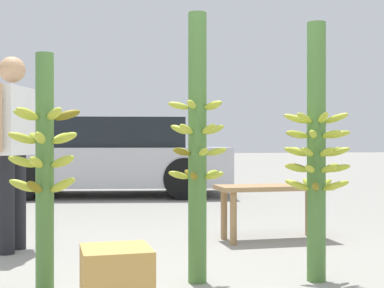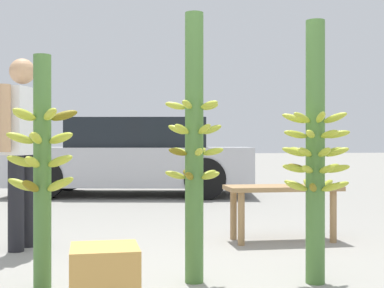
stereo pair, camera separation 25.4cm
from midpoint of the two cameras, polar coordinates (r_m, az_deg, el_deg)
banana_stalk_left at (r=3.32m, az=-13.58°, el=-2.07°), size 0.43×0.43×1.41m
banana_stalk_center at (r=3.36m, az=2.40°, el=-0.26°), size 0.38×0.38×1.70m
banana_stalk_right at (r=3.46m, az=15.08°, el=-0.81°), size 0.43×0.43×1.65m
vendor_person at (r=4.60m, az=-16.15°, el=0.71°), size 0.36×0.67×1.58m
market_bench at (r=4.89m, az=11.12°, el=-5.45°), size 1.03×0.44×0.50m
parked_car at (r=9.10m, az=-5.49°, el=-1.45°), size 4.31×2.55×1.28m
produce_crate at (r=2.85m, az=-6.73°, el=-14.23°), size 0.35×0.35×0.35m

